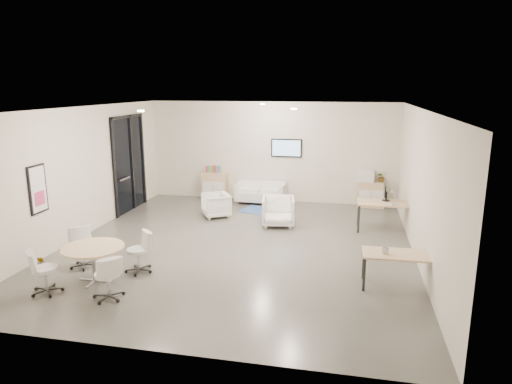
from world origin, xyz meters
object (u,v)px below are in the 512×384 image
object	(u,v)px
sideboard_right	(371,194)
desk_rear	(386,205)
armchair_left	(216,204)
loveseat	(261,193)
desk_front	(398,257)
armchair_right	(278,210)
round_table	(93,251)
sideboard_left	(215,186)

from	to	relation	value
sideboard_right	desk_rear	xyz separation A→B (m)	(0.29, -2.36, 0.28)
armchair_left	desk_rear	distance (m)	4.71
loveseat	desk_rear	distance (m)	4.34
armchair_left	desk_front	distance (m)	6.06
armchair_right	round_table	bearing A→B (deg)	-132.98
desk_front	round_table	xyz separation A→B (m)	(-5.66, -0.91, 0.02)
sideboard_left	desk_rear	size ratio (longest dim) A/B	0.60
sideboard_left	armchair_left	size ratio (longest dim) A/B	1.20
loveseat	desk_rear	world-z (taller)	desk_rear
armchair_left	round_table	size ratio (longest dim) A/B	0.65
sideboard_left	sideboard_right	size ratio (longest dim) A/B	1.11
desk_rear	sideboard_left	bearing A→B (deg)	153.32
sideboard_right	loveseat	size ratio (longest dim) A/B	0.52
armchair_left	desk_front	bearing A→B (deg)	19.87
sideboard_left	sideboard_right	world-z (taller)	sideboard_left
armchair_right	round_table	xyz separation A→B (m)	(-2.89, -4.29, 0.19)
sideboard_right	round_table	distance (m)	8.67
armchair_left	round_table	distance (m)	4.88
sideboard_right	armchair_right	size ratio (longest dim) A/B	0.94
armchair_right	desk_front	bearing A→B (deg)	-59.62
desk_rear	sideboard_right	bearing A→B (deg)	94.02
desk_rear	armchair_left	bearing A→B (deg)	172.82
sideboard_right	armchair_left	world-z (taller)	sideboard_right
armchair_left	armchair_right	world-z (taller)	armchair_right
armchair_right	desk_front	xyz separation A→B (m)	(2.77, -3.38, 0.17)
round_table	sideboard_left	bearing A→B (deg)	86.93
loveseat	armchair_left	size ratio (longest dim) A/B	2.10
armchair_left	sideboard_right	bearing A→B (deg)	84.04
sideboard_left	desk_rear	distance (m)	5.82
sideboard_left	armchair_right	world-z (taller)	sideboard_left
sideboard_left	desk_front	distance (m)	7.90
sideboard_left	armchair_left	bearing A→B (deg)	-72.25
sideboard_right	loveseat	bearing A→B (deg)	-177.18
armchair_left	loveseat	bearing A→B (deg)	122.07
armchair_left	desk_rear	world-z (taller)	desk_rear
desk_rear	armchair_right	bearing A→B (deg)	179.84
armchair_right	armchair_left	bearing A→B (deg)	156.56
loveseat	armchair_right	size ratio (longest dim) A/B	1.81
loveseat	desk_front	xyz separation A→B (m)	(3.70, -5.70, 0.29)
armchair_left	desk_front	xyz separation A→B (m)	(4.66, -3.86, 0.23)
sideboard_right	loveseat	xyz separation A→B (m)	(-3.45, -0.17, -0.09)
armchair_right	round_table	distance (m)	5.17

